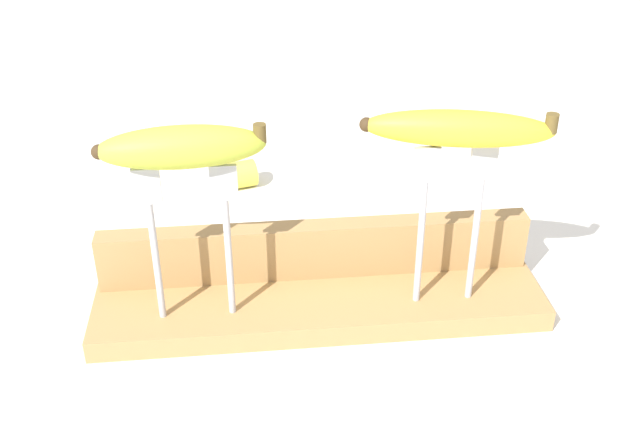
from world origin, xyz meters
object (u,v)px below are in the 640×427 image
(fork_stand_left, at_px, (190,229))
(banana_raised_left, at_px, (182,147))
(banana_chunk_near, at_px, (241,174))
(fork_stand_right, at_px, (450,211))
(banana_raised_right, at_px, (458,128))

(fork_stand_left, xyz_separation_m, banana_raised_left, (-0.00, -0.00, 0.09))
(banana_raised_left, bearing_deg, banana_chunk_near, 81.38)
(fork_stand_right, distance_m, banana_raised_right, 0.09)
(banana_raised_right, bearing_deg, fork_stand_left, -180.00)
(fork_stand_right, distance_m, banana_raised_left, 0.27)
(fork_stand_left, xyz_separation_m, banana_chunk_near, (0.05, 0.32, -0.11))
(banana_chunk_near, bearing_deg, fork_stand_left, -98.61)
(fork_stand_right, xyz_separation_m, banana_chunk_near, (-0.21, 0.32, -0.11))
(fork_stand_right, height_order, banana_chunk_near, fork_stand_right)
(banana_raised_left, relative_size, banana_raised_right, 0.86)
(banana_raised_right, relative_size, banana_chunk_near, 3.86)
(fork_stand_right, relative_size, banana_raised_left, 1.12)
(fork_stand_left, distance_m, banana_raised_left, 0.09)
(banana_raised_right, height_order, banana_chunk_near, banana_raised_right)
(banana_raised_left, bearing_deg, banana_raised_right, 0.00)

